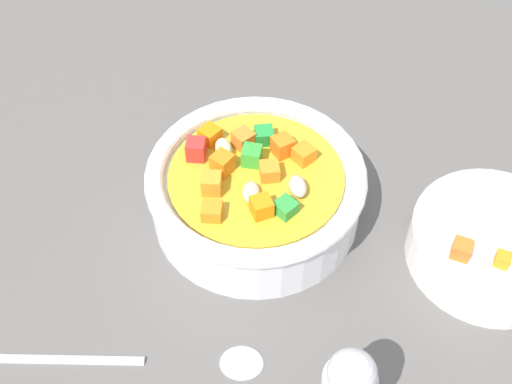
% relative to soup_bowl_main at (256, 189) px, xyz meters
% --- Properties ---
extents(ground_plane, '(1.40, 1.40, 0.02)m').
position_rel_soup_bowl_main_xyz_m(ground_plane, '(-0.00, -0.00, -0.04)').
color(ground_plane, '#565451').
extents(soup_bowl_main, '(0.17, 0.17, 0.06)m').
position_rel_soup_bowl_main_xyz_m(soup_bowl_main, '(0.00, 0.00, 0.00)').
color(soup_bowl_main, white).
rests_on(soup_bowl_main, ground_plane).
extents(spoon, '(0.05, 0.21, 0.01)m').
position_rel_soup_bowl_main_xyz_m(spoon, '(-0.14, 0.04, -0.03)').
color(spoon, silver).
rests_on(spoon, ground_plane).
extents(side_bowl_small, '(0.12, 0.12, 0.04)m').
position_rel_soup_bowl_main_xyz_m(side_bowl_small, '(-0.02, -0.18, -0.01)').
color(side_bowl_small, white).
rests_on(side_bowl_small, ground_plane).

